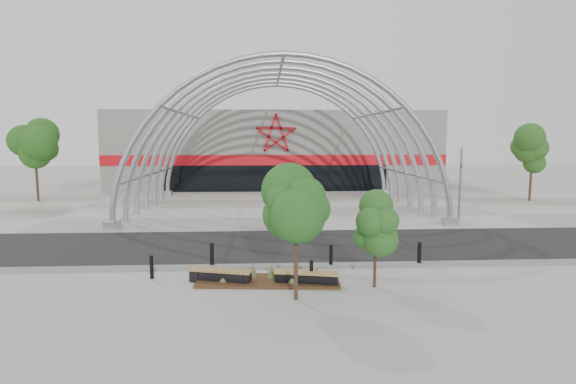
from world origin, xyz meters
The scene contains 19 objects.
ground centered at (0.00, 0.00, 0.00)m, with size 140.00×140.00×0.00m, color #9D9D98.
road centered at (0.00, 3.50, 0.01)m, with size 140.00×7.00×0.02m, color black.
forecourt centered at (0.00, 15.50, 0.02)m, with size 60.00×17.00×0.04m, color gray.
kerb centered at (0.00, -0.25, 0.06)m, with size 60.00×0.50×0.12m, color slate.
arena_building centered at (0.00, 33.45, 3.99)m, with size 34.00×15.24×8.00m.
vault_canopy centered at (0.00, 15.50, 0.02)m, with size 20.80×15.80×20.36m.
planting_bed centered at (-1.12, -2.06, 0.13)m, with size 5.29×1.98×0.55m.
signal_pole centered at (10.75, 8.50, 2.44)m, with size 0.20×0.66×4.67m.
street_tree_0 centered at (-0.16, -3.91, 3.08)m, with size 1.88×1.88×4.28m.
street_tree_1 centered at (2.72, -2.83, 2.31)m, with size 1.36×1.36×3.21m.
bench_0 centered at (-2.80, -2.04, 0.24)m, with size 2.38×1.10×0.49m.
bench_1 centered at (0.32, -2.46, 0.24)m, with size 2.37×0.98×0.49m.
bollard_0 centered at (-5.43, -1.41, 0.44)m, with size 0.14×0.14×0.89m, color black.
bollard_1 centered at (-3.33, -0.06, 0.51)m, with size 0.16×0.16×1.02m, color black.
bollard_2 centered at (0.51, -2.35, 0.44)m, with size 0.14×0.14×0.87m, color black.
bollard_3 centered at (1.53, -0.29, 0.46)m, with size 0.15×0.15×0.93m, color black.
bollard_4 centered at (5.23, -0.25, 0.50)m, with size 0.16×0.16×0.99m, color black.
bg_tree_0 centered at (-20.00, 20.00, 4.64)m, with size 3.00×3.00×6.45m.
bg_tree_1 centered at (21.00, 18.00, 4.25)m, with size 2.70×2.70×5.91m.
Camera 1 is at (-1.17, -18.07, 5.27)m, focal length 28.00 mm.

